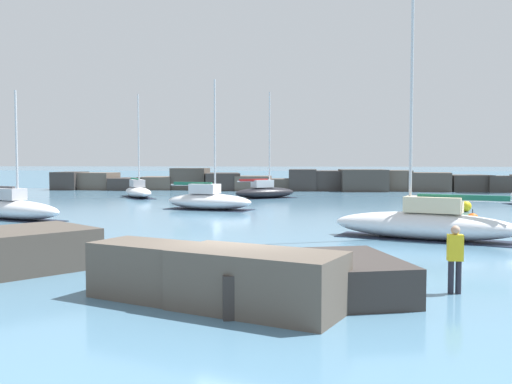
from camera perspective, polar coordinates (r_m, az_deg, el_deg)
The scene contains 12 objects.
ground_plane at distance 14.32m, azimuth -1.20°, elevation -9.93°, with size 600.00×600.00×0.00m, color teal.
open_sea_beyond at distance 122.38m, azimuth 4.98°, elevation 1.62°, with size 400.00×116.00×0.01m.
breakwater_jetty at distance 62.36m, azimuth 6.72°, elevation 1.04°, with size 58.58×6.59×2.44m.
foreground_rocks at distance 14.85m, azimuth -12.32°, elevation -7.31°, with size 13.86×7.96×1.31m.
sailboat_moored_0 at distance 24.44m, azimuth 16.51°, elevation -3.00°, with size 7.64×4.46×10.50m.
sailboat_moored_1 at distance 34.47m, azimuth -23.32°, elevation -1.45°, with size 7.70×4.94×7.08m.
sailboat_moored_2 at distance 49.07m, azimuth 0.89°, elevation 0.06°, with size 5.78×4.90×9.14m.
sailboat_moored_4 at distance 37.89m, azimuth -4.77°, elevation -0.81°, with size 6.43×3.86×8.54m.
sailboat_moored_6 at distance 51.33m, azimuth -11.72°, elevation 0.11°, with size 4.75×6.56×9.02m.
mooring_buoy_orange_near at distance 30.58m, azimuth 20.83°, elevation -2.56°, with size 0.61×0.61×0.81m.
mooring_buoy_far_side at distance 38.54m, azimuth 20.25°, elevation -1.35°, with size 0.69×0.69×0.89m.
person_on_rocks at distance 14.74m, azimuth 19.29°, elevation -6.04°, with size 0.36×0.22×1.67m.
Camera 1 is at (1.70, -13.84, 3.24)m, focal length 40.00 mm.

